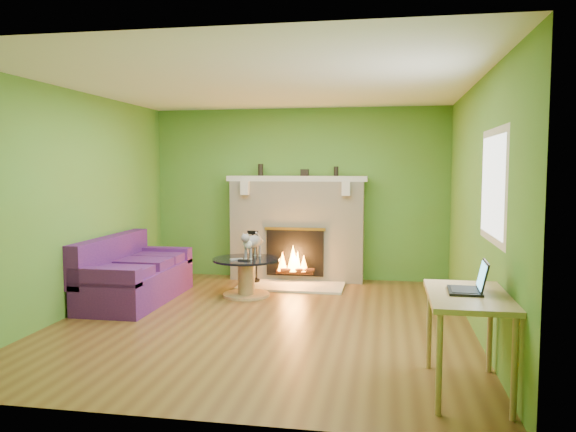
# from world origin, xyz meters

# --- Properties ---
(floor) EXTENTS (5.00, 5.00, 0.00)m
(floor) POSITION_xyz_m (0.00, 0.00, 0.00)
(floor) COLOR brown
(floor) RESTS_ON ground
(ceiling) EXTENTS (5.00, 5.00, 0.00)m
(ceiling) POSITION_xyz_m (0.00, 0.00, 2.60)
(ceiling) COLOR white
(ceiling) RESTS_ON wall_back
(wall_back) EXTENTS (5.00, 0.00, 5.00)m
(wall_back) POSITION_xyz_m (0.00, 2.50, 1.30)
(wall_back) COLOR #55822A
(wall_back) RESTS_ON floor
(wall_front) EXTENTS (5.00, 0.00, 5.00)m
(wall_front) POSITION_xyz_m (0.00, -2.50, 1.30)
(wall_front) COLOR #55822A
(wall_front) RESTS_ON floor
(wall_left) EXTENTS (0.00, 5.00, 5.00)m
(wall_left) POSITION_xyz_m (-2.25, 0.00, 1.30)
(wall_left) COLOR #55822A
(wall_left) RESTS_ON floor
(wall_right) EXTENTS (0.00, 5.00, 5.00)m
(wall_right) POSITION_xyz_m (2.25, 0.00, 1.30)
(wall_right) COLOR #55822A
(wall_right) RESTS_ON floor
(window_frame) EXTENTS (0.00, 1.20, 1.20)m
(window_frame) POSITION_xyz_m (2.24, -0.90, 1.55)
(window_frame) COLOR silver
(window_frame) RESTS_ON wall_right
(window_pane) EXTENTS (0.00, 1.06, 1.06)m
(window_pane) POSITION_xyz_m (2.23, -0.90, 1.55)
(window_pane) COLOR white
(window_pane) RESTS_ON wall_right
(fireplace) EXTENTS (2.10, 0.46, 1.58)m
(fireplace) POSITION_xyz_m (0.00, 2.32, 0.77)
(fireplace) COLOR beige
(fireplace) RESTS_ON floor
(hearth) EXTENTS (1.50, 0.75, 0.03)m
(hearth) POSITION_xyz_m (0.00, 1.80, 0.01)
(hearth) COLOR beige
(hearth) RESTS_ON floor
(mantel) EXTENTS (2.10, 0.28, 0.08)m
(mantel) POSITION_xyz_m (0.00, 2.30, 1.54)
(mantel) COLOR beige
(mantel) RESTS_ON fireplace
(sofa) EXTENTS (0.87, 1.84, 0.83)m
(sofa) POSITION_xyz_m (-1.86, 0.64, 0.32)
(sofa) COLOR #43185C
(sofa) RESTS_ON floor
(coffee_table) EXTENTS (0.89, 0.89, 0.50)m
(coffee_table) POSITION_xyz_m (-0.49, 1.15, 0.29)
(coffee_table) COLOR tan
(coffee_table) RESTS_ON floor
(desk) EXTENTS (0.60, 1.03, 0.76)m
(desk) POSITION_xyz_m (1.95, -1.66, 0.67)
(desk) COLOR tan
(desk) RESTS_ON floor
(cat) EXTENTS (0.32, 0.61, 0.36)m
(cat) POSITION_xyz_m (-0.41, 1.20, 0.68)
(cat) COLOR slate
(cat) RESTS_ON coffee_table
(remote_silver) EXTENTS (0.17, 0.13, 0.02)m
(remote_silver) POSITION_xyz_m (-0.59, 1.03, 0.51)
(remote_silver) COLOR #99999C
(remote_silver) RESTS_ON coffee_table
(remote_black) EXTENTS (0.17, 0.07, 0.02)m
(remote_black) POSITION_xyz_m (-0.47, 0.97, 0.51)
(remote_black) COLOR black
(remote_black) RESTS_ON coffee_table
(laptop) EXTENTS (0.30, 0.34, 0.25)m
(laptop) POSITION_xyz_m (1.93, -1.61, 0.88)
(laptop) COLOR black
(laptop) RESTS_ON desk
(fire_tools) EXTENTS (0.20, 0.20, 0.76)m
(fire_tools) POSITION_xyz_m (-0.60, 1.95, 0.41)
(fire_tools) COLOR black
(fire_tools) RESTS_ON hearth
(mantel_vase_left) EXTENTS (0.08, 0.08, 0.18)m
(mantel_vase_left) POSITION_xyz_m (-0.56, 2.33, 1.67)
(mantel_vase_left) COLOR black
(mantel_vase_left) RESTS_ON mantel
(mantel_vase_right) EXTENTS (0.07, 0.07, 0.14)m
(mantel_vase_right) POSITION_xyz_m (0.59, 2.33, 1.65)
(mantel_vase_right) COLOR black
(mantel_vase_right) RESTS_ON mantel
(mantel_box) EXTENTS (0.12, 0.08, 0.10)m
(mantel_box) POSITION_xyz_m (0.12, 2.33, 1.63)
(mantel_box) COLOR black
(mantel_box) RESTS_ON mantel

